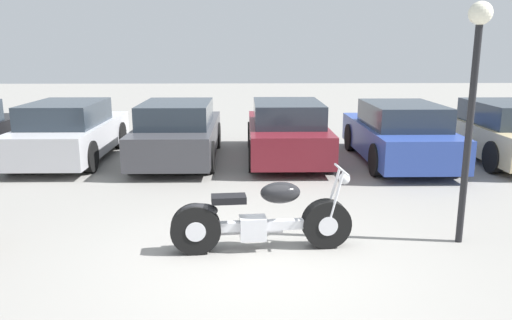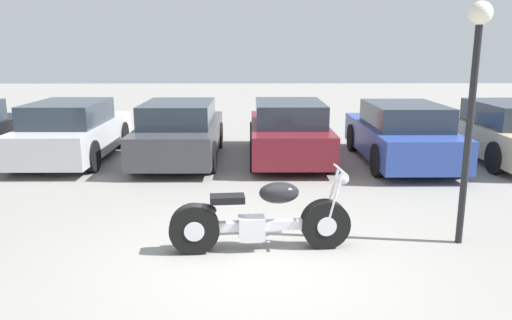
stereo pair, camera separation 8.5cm
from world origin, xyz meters
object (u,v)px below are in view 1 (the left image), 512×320
Objects in this scene: parked_car_silver at (70,132)px; parked_car_maroon at (286,131)px; parked_car_dark_grey at (178,132)px; parked_car_champagne at (504,132)px; lamp_post at (475,75)px; motorcycle at (260,219)px; parked_car_blue at (399,134)px.

parked_car_maroon is (5.03, -0.03, 0.00)m from parked_car_silver.
parked_car_dark_grey is 1.00× the size of parked_car_maroon.
parked_car_champagne is 1.32× the size of lamp_post.
lamp_post is at bearing -69.26° from parked_car_maroon.
lamp_post is (1.95, -5.15, 1.60)m from parked_car_maroon.
parked_car_maroon is 1.32× the size of lamp_post.
motorcycle is 6.87m from parked_car_silver.
parked_car_silver and parked_car_champagne have the same top height.
parked_car_champagne reaches higher than motorcycle.
parked_car_dark_grey and parked_car_maroon have the same top height.
parked_car_silver is 10.06m from parked_car_champagne.
lamp_post is at bearing 4.54° from motorcycle.
parked_car_maroon and parked_car_champagne have the same top height.
motorcycle is 3.29m from lamp_post.
parked_car_maroon is 5.04m from parked_car_champagne.
parked_car_champagne is at bearing -1.31° from parked_car_silver.
parked_car_silver is at bearing 178.69° from parked_car_champagne.
parked_car_silver and parked_car_blue have the same top height.
motorcycle is 0.75× the size of lamp_post.
parked_car_champagne is at bearing 41.63° from motorcycle.
motorcycle is at bearing -123.60° from parked_car_blue.
parked_car_silver is 2.52m from parked_car_dark_grey.
lamp_post is at bearing -96.82° from parked_car_blue.
motorcycle is 0.57× the size of parked_car_blue.
lamp_post is (2.72, 0.22, 1.84)m from motorcycle.
parked_car_blue is 1.00× the size of parked_car_champagne.
lamp_post is at bearing -36.55° from parked_car_silver.
parked_car_maroon is at bearing 170.75° from parked_car_blue.
motorcycle is at bearing -71.82° from parked_car_dark_grey.
parked_car_silver is at bearing 128.29° from motorcycle.
parked_car_maroon is at bearing 1.51° from parked_car_dark_grey.
parked_car_blue reaches higher than motorcycle.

